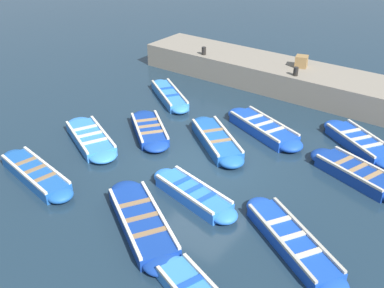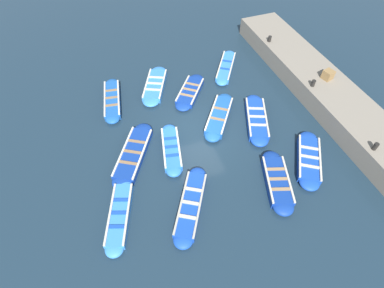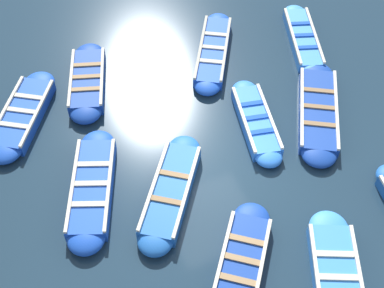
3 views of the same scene
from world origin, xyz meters
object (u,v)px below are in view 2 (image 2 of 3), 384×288
at_px(boat_inner_gap, 256,119).
at_px(buoy_orange_near, 253,139).
at_px(boat_tucked, 171,149).
at_px(bollard_mid_south, 375,146).
at_px(boat_far_corner, 309,159).
at_px(boat_outer_right, 112,100).
at_px(boat_broadside, 191,205).
at_px(boat_end_of_row, 190,92).
at_px(boat_near_quay, 120,215).
at_px(bollard_north, 270,39).
at_px(boat_centre, 133,154).
at_px(boat_stern_in, 226,67).
at_px(boat_mid_row, 155,86).
at_px(boat_outer_left, 277,181).
at_px(wooden_crate, 328,75).
at_px(bollard_mid_north, 313,83).
at_px(boat_alongside, 219,116).

xyz_separation_m(boat_inner_gap, buoy_orange_near, (0.74, 1.09, -0.06)).
height_order(boat_tucked, bollard_mid_south, bollard_mid_south).
bearing_deg(bollard_mid_south, boat_tucked, -24.79).
xyz_separation_m(boat_far_corner, boat_tucked, (5.71, -2.73, 0.00)).
xyz_separation_m(boat_outer_right, boat_broadside, (-1.84, 7.42, -0.01)).
relative_size(boat_end_of_row, boat_tucked, 0.94).
distance_m(boat_broadside, boat_near_quay, 2.87).
relative_size(bollard_north, buoy_orange_near, 1.43).
bearing_deg(boat_inner_gap, boat_broadside, 35.39).
distance_m(boat_far_corner, boat_centre, 8.06).
distance_m(boat_tucked, boat_near_quay, 3.86).
relative_size(boat_stern_in, boat_outer_right, 0.90).
height_order(boat_outer_right, boat_mid_row, boat_outer_right).
distance_m(boat_tucked, boat_centre, 1.78).
xyz_separation_m(boat_near_quay, bollard_north, (-10.97, -7.81, 1.08)).
height_order(boat_inner_gap, bollard_north, bollard_north).
bearing_deg(boat_end_of_row, boat_centre, 39.27).
xyz_separation_m(boat_mid_row, buoy_orange_near, (-3.39, 5.48, -0.03)).
distance_m(boat_outer_left, boat_mid_row, 8.65).
relative_size(boat_end_of_row, buoy_orange_near, 12.49).
relative_size(boat_broadside, boat_mid_row, 1.01).
bearing_deg(boat_mid_row, boat_centre, 62.76).
relative_size(boat_outer_right, wooden_crate, 7.63).
bearing_deg(wooden_crate, boat_tucked, 6.70).
relative_size(boat_tucked, bollard_north, 9.27).
height_order(boat_stern_in, bollard_mid_north, bollard_mid_north).
bearing_deg(boat_end_of_row, boat_outer_left, 102.40).
distance_m(boat_inner_gap, bollard_mid_south, 5.37).
xyz_separation_m(boat_broadside, bollard_north, (-8.16, -8.37, 1.07)).
relative_size(boat_far_corner, bollard_north, 9.62).
distance_m(boat_outer_right, wooden_crate, 11.61).
bearing_deg(boat_alongside, boat_near_quay, 32.06).
xyz_separation_m(boat_end_of_row, boat_far_corner, (-3.49, 6.30, 0.02)).
relative_size(bollard_mid_south, wooden_crate, 0.72).
bearing_deg(boat_mid_row, bollard_mid_south, 131.47).
xyz_separation_m(boat_outer_left, boat_stern_in, (-1.31, -8.23, -0.02)).
bearing_deg(boat_outer_right, boat_mid_row, -171.11).
relative_size(boat_end_of_row, bollard_mid_south, 8.76).
bearing_deg(bollard_north, boat_outer_right, 5.44).
height_order(boat_mid_row, wooden_crate, wooden_crate).
bearing_deg(boat_outer_left, bollard_mid_north, -136.34).
distance_m(boat_broadside, boat_inner_gap, 5.91).
distance_m(boat_stern_in, boat_far_corner, 7.71).
bearing_deg(bollard_mid_north, boat_broadside, 25.34).
bearing_deg(boat_far_corner, bollard_mid_north, -123.08).
bearing_deg(boat_stern_in, boat_end_of_row, 26.06).
xyz_separation_m(boat_outer_left, boat_alongside, (0.77, -4.50, -0.01)).
distance_m(boat_outer_left, boat_far_corner, 2.06).
height_order(boat_outer_left, boat_outer_right, boat_outer_left).
distance_m(boat_centre, buoy_orange_near, 5.77).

